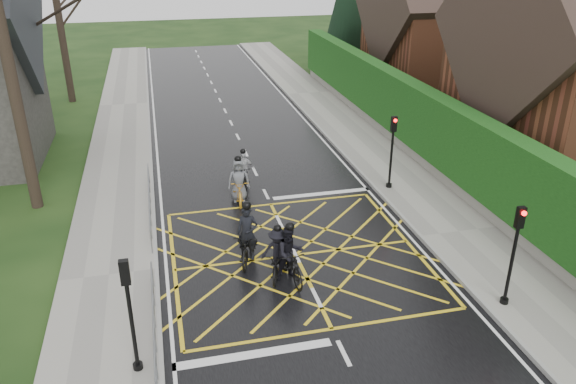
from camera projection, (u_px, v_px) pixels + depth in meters
name	position (u px, v px, depth m)	size (l,w,h in m)	color
ground	(296.00, 255.00, 18.78)	(120.00, 120.00, 0.00)	black
road	(296.00, 255.00, 18.77)	(9.00, 80.00, 0.01)	black
sidewalk_right	(458.00, 233.00, 20.02)	(3.00, 80.00, 0.15)	gray
sidewalk_left	(109.00, 276.00, 17.47)	(3.00, 80.00, 0.15)	gray
stone_wall	(428.00, 162.00, 25.59)	(0.50, 38.00, 0.70)	slate
hedge	(432.00, 125.00, 24.86)	(0.90, 38.00, 2.80)	#123B10
house_far	(449.00, 28.00, 36.02)	(9.80, 8.80, 10.30)	brown
conifer	(350.00, 5.00, 41.98)	(4.60, 4.60, 10.00)	black
railing_south	(154.00, 320.00, 14.37)	(0.05, 5.04, 1.03)	slate
railing_north	(149.00, 198.00, 21.00)	(0.05, 6.04, 1.03)	slate
traffic_light_ne	(392.00, 153.00, 22.88)	(0.24, 0.31, 3.21)	black
traffic_light_se	(513.00, 258.00, 15.46)	(0.24, 0.31, 3.21)	black
traffic_light_sw	(131.00, 318.00, 13.02)	(0.24, 0.31, 3.21)	black
cyclist_rear	(248.00, 241.00, 18.26)	(1.36, 2.27, 2.08)	black
cyclist_back	(290.00, 259.00, 17.17)	(0.95, 2.01, 1.95)	black
cyclist_mid	(278.00, 257.00, 17.45)	(1.24, 1.90, 1.75)	black
cyclist_front	(244.00, 173.00, 23.71)	(0.92, 1.70, 1.68)	black
cyclist_lead	(239.00, 186.00, 22.33)	(0.91, 2.04, 1.93)	#C58518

